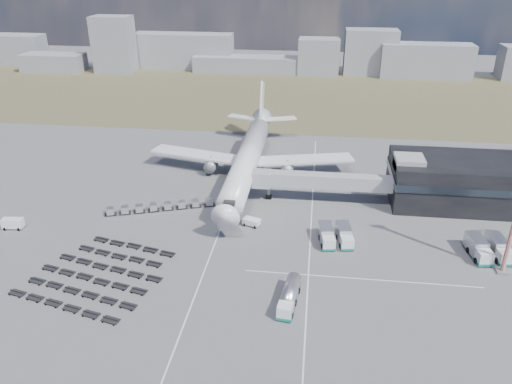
# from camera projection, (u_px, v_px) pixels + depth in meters

# --- Properties ---
(ground) EXTENTS (420.00, 420.00, 0.00)m
(ground) POSITION_uv_depth(u_px,v_px,m) (225.00, 244.00, 94.54)
(ground) COLOR #565659
(ground) RESTS_ON ground
(grass_strip) EXTENTS (420.00, 90.00, 0.01)m
(grass_strip) POSITION_uv_depth(u_px,v_px,m) (276.00, 96.00, 192.95)
(grass_strip) COLOR brown
(grass_strip) RESTS_ON ground
(lane_markings) EXTENTS (47.12, 110.00, 0.01)m
(lane_markings) POSITION_uv_depth(u_px,v_px,m) (278.00, 240.00, 96.12)
(lane_markings) COLOR silver
(lane_markings) RESTS_ON ground
(terminal) EXTENTS (30.40, 16.40, 11.00)m
(terminal) POSITION_uv_depth(u_px,v_px,m) (461.00, 181.00, 108.31)
(terminal) COLOR black
(terminal) RESTS_ON ground
(jet_bridge) EXTENTS (30.30, 3.80, 7.05)m
(jet_bridge) POSITION_uv_depth(u_px,v_px,m) (313.00, 181.00, 108.83)
(jet_bridge) COLOR #939399
(jet_bridge) RESTS_ON ground
(airliner) EXTENTS (51.59, 64.53, 17.62)m
(airliner) POSITION_uv_depth(u_px,v_px,m) (249.00, 156.00, 121.22)
(airliner) COLOR white
(airliner) RESTS_ON ground
(skyline) EXTENTS (323.27, 26.58, 24.75)m
(skyline) POSITION_uv_depth(u_px,v_px,m) (300.00, 54.00, 226.42)
(skyline) COLOR gray
(skyline) RESTS_ON ground
(fuel_tanker) EXTENTS (3.40, 9.49, 3.00)m
(fuel_tanker) POSITION_uv_depth(u_px,v_px,m) (289.00, 296.00, 77.90)
(fuel_tanker) COLOR white
(fuel_tanker) RESTS_ON ground
(pushback_tug) EXTENTS (3.84, 2.93, 1.52)m
(pushback_tug) POSITION_uv_depth(u_px,v_px,m) (252.00, 222.00, 100.84)
(pushback_tug) COLOR white
(pushback_tug) RESTS_ON ground
(utility_van) EXTENTS (4.20, 2.20, 2.18)m
(utility_van) POSITION_uv_depth(u_px,v_px,m) (13.00, 224.00, 99.57)
(utility_van) COLOR white
(utility_van) RESTS_ON ground
(catering_truck) EXTENTS (3.26, 5.90, 2.56)m
(catering_truck) POSITION_uv_depth(u_px,v_px,m) (255.00, 159.00, 130.37)
(catering_truck) COLOR white
(catering_truck) RESTS_ON ground
(service_trucks_near) EXTENTS (6.84, 7.81, 2.82)m
(service_trucks_near) POSITION_uv_depth(u_px,v_px,m) (336.00, 235.00, 94.61)
(service_trucks_near) COLOR white
(service_trucks_near) RESTS_ON ground
(service_trucks_far) EXTENTS (7.30, 8.38, 3.06)m
(service_trucks_far) POSITION_uv_depth(u_px,v_px,m) (489.00, 248.00, 90.19)
(service_trucks_far) COLOR white
(service_trucks_far) RESTS_ON ground
(uld_row) EXTENTS (22.51, 9.12, 1.58)m
(uld_row) POSITION_uv_depth(u_px,v_px,m) (161.00, 207.00, 106.62)
(uld_row) COLOR black
(uld_row) RESTS_ON ground
(baggage_dollies) EXTENTS (24.12, 24.45, 0.65)m
(baggage_dollies) POSITION_uv_depth(u_px,v_px,m) (98.00, 274.00, 85.29)
(baggage_dollies) COLOR black
(baggage_dollies) RESTS_ON ground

